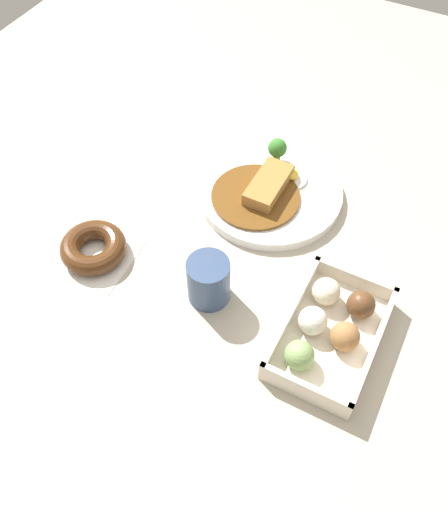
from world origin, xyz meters
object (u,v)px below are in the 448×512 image
at_px(curry_plate, 269,190).
at_px(donut_box, 330,329).
at_px(chocolate_ring_donut, 93,248).
at_px(coffee_mug, 209,281).

height_order(curry_plate, donut_box, curry_plate).
relative_size(curry_plate, donut_box, 1.23).
relative_size(chocolate_ring_donut, coffee_mug, 1.64).
bearing_deg(curry_plate, donut_box, 41.89).
bearing_deg(curry_plate, chocolate_ring_donut, -38.04).
relative_size(donut_box, coffee_mug, 2.62).
relative_size(curry_plate, chocolate_ring_donut, 1.95).
bearing_deg(curry_plate, coffee_mug, 1.75).
bearing_deg(donut_box, curry_plate, -138.11).
xyz_separation_m(curry_plate, donut_box, (0.22, 0.20, 0.01)).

